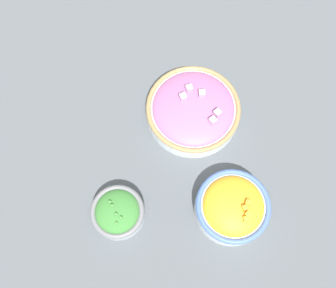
{
  "coord_description": "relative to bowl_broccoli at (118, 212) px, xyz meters",
  "views": [
    {
      "loc": [
        0.26,
        -0.1,
        0.84
      ],
      "look_at": [
        0.0,
        0.0,
        0.03
      ],
      "focal_mm": 40.0,
      "sensor_mm": 36.0,
      "label": 1
    }
  ],
  "objects": [
    {
      "name": "bowl_red_onion",
      "position": [
        -0.17,
        0.24,
        0.0
      ],
      "size": [
        0.22,
        0.22,
        0.07
      ],
      "color": "silver",
      "rests_on": "ground_plane"
    },
    {
      "name": "bowl_broccoli",
      "position": [
        0.0,
        0.0,
        0.0
      ],
      "size": [
        0.12,
        0.12,
        0.06
      ],
      "color": "#B2C1CC",
      "rests_on": "ground_plane"
    },
    {
      "name": "bowl_squash",
      "position": [
        0.08,
        0.24,
        0.01
      ],
      "size": [
        0.16,
        0.16,
        0.08
      ],
      "color": "silver",
      "rests_on": "ground_plane"
    },
    {
      "name": "ground_plane",
      "position": [
        -0.11,
        0.16,
        -0.03
      ],
      "size": [
        3.0,
        3.0,
        0.0
      ],
      "primitive_type": "plane",
      "color": "#4C5156"
    }
  ]
}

